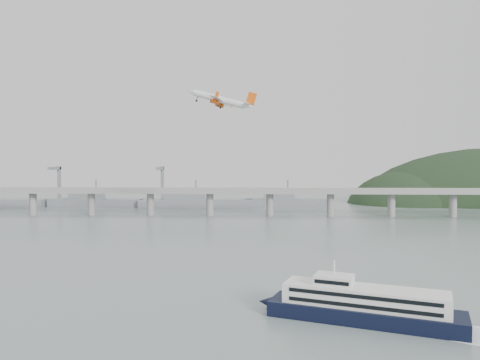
{
  "coord_description": "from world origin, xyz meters",
  "views": [
    {
      "loc": [
        8.13,
        -187.34,
        46.24
      ],
      "look_at": [
        0.0,
        55.0,
        36.0
      ],
      "focal_mm": 35.0,
      "sensor_mm": 36.0,
      "label": 1
    }
  ],
  "objects": [
    {
      "name": "ground",
      "position": [
        0.0,
        0.0,
        0.0
      ],
      "size": [
        900.0,
        900.0,
        0.0
      ],
      "primitive_type": "plane",
      "color": "slate",
      "rests_on": "ground"
    },
    {
      "name": "bridge",
      "position": [
        -1.15,
        200.0,
        17.65
      ],
      "size": [
        800.0,
        22.0,
        23.9
      ],
      "color": "gray",
      "rests_on": "ground"
    },
    {
      "name": "distant_fleet",
      "position": [
        -155.36,
        265.08,
        6.22
      ],
      "size": [
        453.0,
        60.9,
        40.0
      ],
      "color": "slate",
      "rests_on": "ground"
    },
    {
      "name": "ferry",
      "position": [
        39.4,
        -53.86,
        4.62
      ],
      "size": [
        86.63,
        39.42,
        17.02
      ],
      "rotation": [
        0.0,
        0.0,
        -0.35
      ],
      "color": "black",
      "rests_on": "ground"
    },
    {
      "name": "airliner",
      "position": [
        -12.35,
        89.43,
        81.85
      ],
      "size": [
        42.26,
        38.51,
        14.59
      ],
      "rotation": [
        0.05,
        -0.27,
        2.97
      ],
      "color": "silver",
      "rests_on": "ground"
    }
  ]
}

